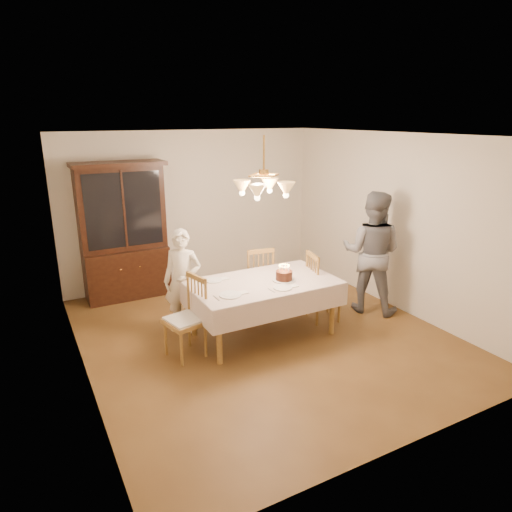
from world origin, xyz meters
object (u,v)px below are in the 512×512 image
dining_table (263,287)px  birthday_cake (284,276)px  china_hutch (124,234)px  elderly_woman (183,281)px  chair_far_side (257,282)px

dining_table → birthday_cake: (0.25, -0.10, 0.14)m
china_hutch → elderly_woman: (0.38, -1.63, -0.33)m
chair_far_side → china_hutch: bearing=136.9°
dining_table → china_hutch: 2.61m
chair_far_side → birthday_cake: (-0.06, -0.87, 0.38)m
chair_far_side → elderly_woman: (-1.20, -0.15, 0.27)m
chair_far_side → elderly_woman: size_ratio=0.71×
chair_far_side → elderly_woman: elderly_woman is taller
dining_table → china_hutch: bearing=119.3°
elderly_woman → birthday_cake: 1.35m
dining_table → chair_far_side: 0.87m
china_hutch → birthday_cake: china_hutch is taller
chair_far_side → elderly_woman: 1.24m
elderly_woman → dining_table: bearing=0.1°
elderly_woman → china_hutch: bearing=138.8°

